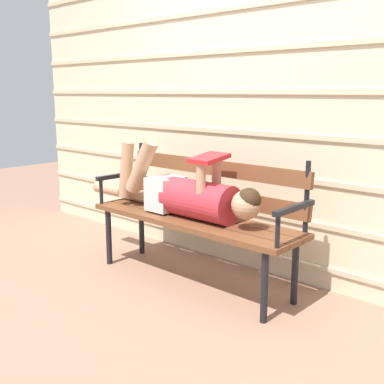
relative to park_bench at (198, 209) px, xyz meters
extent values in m
plane|color=#936B56|center=(0.00, -0.20, -0.52)|extent=(12.00, 12.00, 0.00)
cube|color=beige|center=(0.00, 0.48, 0.67)|extent=(5.03, 0.06, 2.38)
cube|color=beige|center=(0.00, 0.45, -0.38)|extent=(5.03, 0.02, 0.04)
cube|color=beige|center=(0.00, 0.45, -0.08)|extent=(5.03, 0.02, 0.04)
cube|color=beige|center=(0.00, 0.45, 0.22)|extent=(5.03, 0.02, 0.04)
cube|color=beige|center=(0.00, 0.45, 0.52)|extent=(5.03, 0.02, 0.04)
cube|color=beige|center=(0.00, 0.45, 0.81)|extent=(5.03, 0.02, 0.04)
cube|color=beige|center=(0.00, 0.45, 1.11)|extent=(5.03, 0.02, 0.04)
cube|color=beige|center=(0.00, 0.45, 1.41)|extent=(5.03, 0.02, 0.04)
cube|color=brown|center=(0.00, -0.21, -0.06)|extent=(1.66, 0.14, 0.04)
cube|color=brown|center=(0.00, -0.07, -0.06)|extent=(1.66, 0.14, 0.04)
cube|color=brown|center=(0.00, 0.08, -0.06)|extent=(1.66, 0.14, 0.04)
cube|color=brown|center=(0.00, 0.15, 0.08)|extent=(1.60, 0.05, 0.11)
cube|color=brown|center=(0.00, 0.15, 0.28)|extent=(1.60, 0.05, 0.11)
cylinder|color=black|center=(-0.76, 0.15, 0.18)|extent=(0.03, 0.03, 0.45)
cylinder|color=black|center=(0.76, 0.15, 0.18)|extent=(0.03, 0.03, 0.45)
cylinder|color=black|center=(-0.73, -0.24, -0.30)|extent=(0.04, 0.04, 0.44)
cylinder|color=black|center=(0.73, -0.24, -0.30)|extent=(0.04, 0.04, 0.44)
cylinder|color=black|center=(-0.73, 0.11, -0.30)|extent=(0.04, 0.04, 0.44)
cylinder|color=black|center=(0.73, 0.11, -0.30)|extent=(0.04, 0.04, 0.44)
cube|color=black|center=(-0.81, -0.07, 0.15)|extent=(0.04, 0.42, 0.03)
cylinder|color=black|center=(-0.81, -0.24, 0.05)|extent=(0.03, 0.03, 0.20)
cube|color=black|center=(0.81, -0.07, 0.15)|extent=(0.04, 0.42, 0.03)
cylinder|color=black|center=(0.81, -0.24, 0.05)|extent=(0.03, 0.03, 0.20)
cylinder|color=#B72D38|center=(0.07, -0.07, 0.09)|extent=(0.54, 0.27, 0.27)
cube|color=silver|center=(-0.26, -0.07, 0.09)|extent=(0.20, 0.25, 0.24)
sphere|color=tan|center=(0.46, -0.07, 0.12)|extent=(0.19, 0.19, 0.19)
sphere|color=#382314|center=(0.48, -0.07, 0.15)|extent=(0.16, 0.16, 0.16)
cylinder|color=tan|center=(-0.45, -0.13, 0.28)|extent=(0.32, 0.11, 0.43)
cylinder|color=tan|center=(-0.63, -0.13, 0.23)|extent=(0.15, 0.09, 0.44)
cylinder|color=tan|center=(-0.75, -0.01, 0.01)|extent=(0.83, 0.10, 0.10)
cylinder|color=tan|center=(0.15, -0.15, 0.23)|extent=(0.06, 0.06, 0.28)
cylinder|color=tan|center=(0.15, 0.01, 0.23)|extent=(0.06, 0.06, 0.28)
cube|color=red|center=(0.15, -0.07, 0.39)|extent=(0.19, 0.26, 0.06)
camera|label=1|loc=(2.18, -2.45, 0.81)|focal=44.65mm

